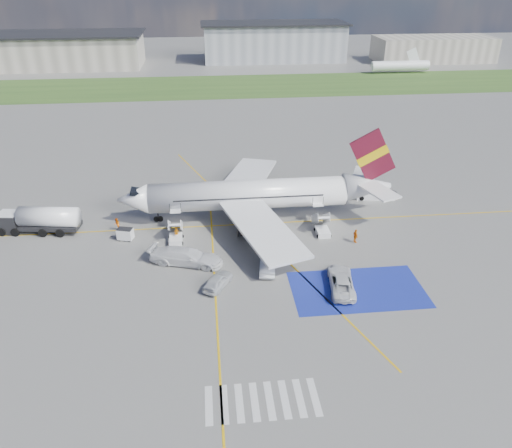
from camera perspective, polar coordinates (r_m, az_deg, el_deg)
The scene contains 23 objects.
ground at distance 55.64m, azimuth 0.40°, elevation -5.75°, with size 400.00×400.00×0.00m, color #60605E.
grass_strip at distance 144.49m, azimuth -3.94°, elevation 15.43°, with size 400.00×30.00×0.01m, color #2D4C1E.
taxiway_line_main at distance 65.92m, azimuth -0.76°, elevation -0.01°, with size 120.00×0.20×0.01m, color gold.
taxiway_line_cross at distance 47.39m, azimuth -4.39°, elevation -12.73°, with size 0.20×60.00×0.01m, color gold.
taxiway_line_diag at distance 65.92m, azimuth -0.76°, elevation -0.01°, with size 0.20×60.00×0.01m, color gold.
staging_box at distance 54.29m, azimuth 11.52°, elevation -7.33°, with size 14.00×8.00×0.01m, color navy.
crosswalk at distance 41.76m, azimuth 0.71°, elevation -19.57°, with size 9.00×4.00×0.01m.
terminal_west at distance 184.79m, azimuth -22.71°, elevation 17.76°, with size 60.00×22.00×10.00m, color gray.
terminal_centre at distance 184.51m, azimuth 2.02°, elevation 20.04°, with size 48.00×18.00×12.00m, color gray.
terminal_east at distance 193.56m, azimuth 19.57°, elevation 18.34°, with size 40.00×16.00×8.00m, color gray.
airliner at distance 66.36m, azimuth 0.36°, elevation 3.45°, with size 36.81×32.95×11.92m.
airstairs_fwd at distance 62.66m, azimuth -9.16°, elevation -1.33°, with size 1.90×5.20×3.60m.
airstairs_aft at distance 64.12m, azimuth 7.55°, elevation -0.49°, with size 1.90×5.20×3.60m.
fuel_tanker at distance 69.07m, azimuth -23.47°, elevation 0.24°, with size 10.44×4.20×3.47m.
gpu_cart at distance 64.02m, azimuth -14.70°, elevation -1.19°, with size 2.12×1.64×1.56m.
belt_loader at distance 75.14m, azimuth 13.47°, elevation 3.20°, with size 6.09×2.83×1.77m.
car_silver_a at distance 53.38m, azimuth -4.37°, elevation -6.49°, with size 1.76×4.37×1.49m, color #BABEC2.
car_silver_b at distance 55.97m, azimuth 1.33°, elevation -4.56°, with size 1.70×4.86×1.60m, color #B9BDC1.
van_white_a at distance 53.79m, azimuth 9.73°, elevation -6.23°, with size 2.45×5.32×1.99m, color silver.
van_white_b at distance 57.40m, azimuth -8.03°, elevation -3.44°, with size 2.59×6.36×2.49m, color silver.
crew_fwd at distance 62.74m, azimuth -9.05°, elevation -1.07°, with size 0.60×0.39×1.64m, color orange.
crew_nose at distance 66.43m, azimuth -15.60°, elevation -0.06°, with size 0.83×0.65×1.71m, color orange.
crew_aft at distance 62.44m, azimuth 11.30°, elevation -1.35°, with size 1.05×0.44×1.80m, color orange.
Camera 1 is at (-5.25, -46.10, 30.71)m, focal length 35.00 mm.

